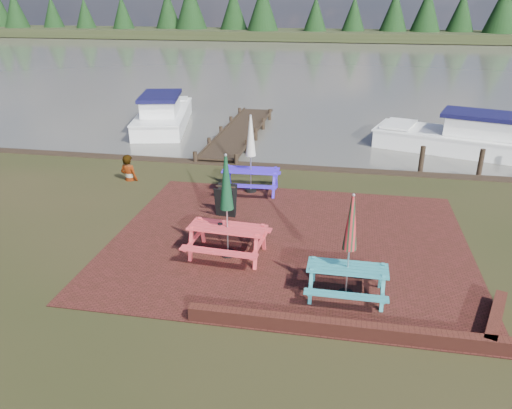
{
  "coord_description": "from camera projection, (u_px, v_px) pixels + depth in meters",
  "views": [
    {
      "loc": [
        1.25,
        -10.37,
        5.85
      ],
      "look_at": [
        -0.84,
        0.96,
        1.0
      ],
      "focal_mm": 35.0,
      "sensor_mm": 36.0,
      "label": 1
    }
  ],
  "objects": [
    {
      "name": "boat_near",
      "position": [
        464.0,
        139.0,
        20.59
      ],
      "size": [
        7.23,
        4.3,
        1.85
      ],
      "rotation": [
        0.0,
        0.0,
        1.27
      ],
      "color": "white",
      "rests_on": "ground"
    },
    {
      "name": "picnic_table_blue",
      "position": [
        251.0,
        166.0,
        15.71
      ],
      "size": [
        1.86,
        1.67,
        2.48
      ],
      "rotation": [
        0.0,
        0.0,
        0.05
      ],
      "color": "#381DDA",
      "rests_on": "ground"
    },
    {
      "name": "boat_jetty",
      "position": [
        163.0,
        116.0,
        24.5
      ],
      "size": [
        3.59,
        6.84,
        1.89
      ],
      "rotation": [
        0.0,
        0.0,
        0.22
      ],
      "color": "white",
      "rests_on": "ground"
    },
    {
      "name": "jetty",
      "position": [
        240.0,
        132.0,
        22.64
      ],
      "size": [
        1.76,
        9.08,
        1.0
      ],
      "color": "black",
      "rests_on": "ground"
    },
    {
      "name": "far_treeline",
      "position": [
        345.0,
        14.0,
        70.42
      ],
      "size": [
        120.0,
        10.0,
        8.1
      ],
      "color": "black",
      "rests_on": "ground"
    },
    {
      "name": "brick_wall",
      "position": [
        381.0,
        327.0,
        9.28
      ],
      "size": [
        6.21,
        1.79,
        0.3
      ],
      "color": "#4C1E16",
      "rests_on": "ground"
    },
    {
      "name": "person",
      "position": [
        127.0,
        155.0,
        16.72
      ],
      "size": [
        0.73,
        0.57,
        1.78
      ],
      "primitive_type": "imported",
      "rotation": [
        0.0,
        0.0,
        2.91
      ],
      "color": "gray",
      "rests_on": "ground"
    },
    {
      "name": "picnic_table_teal",
      "position": [
        348.0,
        263.0,
        10.19
      ],
      "size": [
        1.66,
        1.48,
        2.29
      ],
      "rotation": [
        0.0,
        0.0,
        -0.01
      ],
      "color": "teal",
      "rests_on": "ground"
    },
    {
      "name": "chalkboard",
      "position": [
        226.0,
        201.0,
        14.1
      ],
      "size": [
        0.58,
        0.57,
        0.91
      ],
      "rotation": [
        0.0,
        0.0,
        -0.07
      ],
      "color": "black",
      "rests_on": "ground"
    },
    {
      "name": "paving",
      "position": [
        288.0,
        242.0,
        12.78
      ],
      "size": [
        9.0,
        7.5,
        0.02
      ],
      "primitive_type": "cube",
      "color": "#3A1812",
      "rests_on": "ground"
    },
    {
      "name": "picnic_table_red",
      "position": [
        227.0,
        222.0,
        11.78
      ],
      "size": [
        1.95,
        1.76,
        2.55
      ],
      "rotation": [
        0.0,
        0.0,
        -0.07
      ],
      "color": "#E03940",
      "rests_on": "ground"
    },
    {
      "name": "water",
      "position": [
        337.0,
        64.0,
        45.41
      ],
      "size": [
        120.0,
        60.0,
        0.02
      ],
      "primitive_type": "cube",
      "color": "#45433B",
      "rests_on": "ground"
    },
    {
      "name": "ground",
      "position": [
        283.0,
        261.0,
        11.88
      ],
      "size": [
        120.0,
        120.0,
        0.0
      ],
      "primitive_type": "plane",
      "color": "black",
      "rests_on": "ground"
    }
  ]
}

